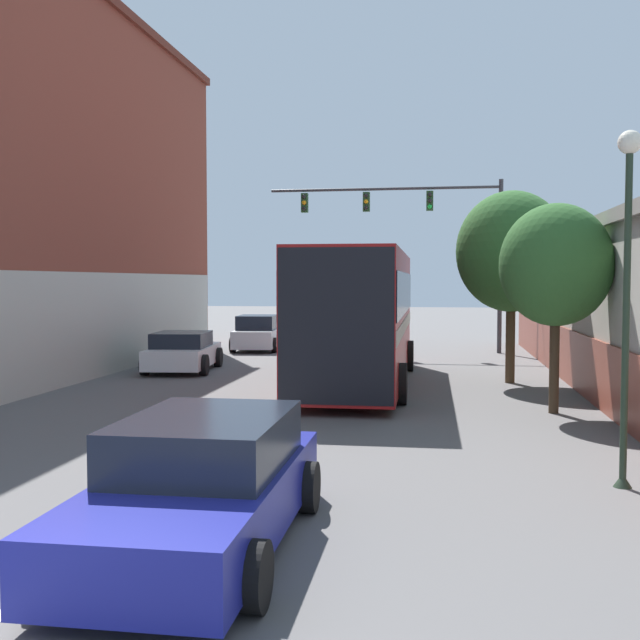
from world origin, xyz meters
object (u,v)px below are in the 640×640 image
Objects in this scene: bus at (359,311)px; parked_car_left_near at (258,334)px; hatchback_foreground at (202,486)px; parked_car_left_mid at (183,352)px; traffic_signal_gantry at (423,224)px; street_tree_near at (556,266)px; street_lamp at (627,276)px; street_tree_far at (512,252)px.

bus reaches higher than parked_car_left_near.
parked_car_left_mid is (-5.69, 15.44, -0.06)m from hatchback_foreground.
traffic_signal_gantry is at bearing -9.35° from bus.
street_tree_near reaches higher than hatchback_foreground.
street_lamp is 6.06m from street_tree_near.
hatchback_foreground is at bearing -148.09° from street_lamp.
parked_car_left_mid is 0.42× the size of traffic_signal_gantry.
street_tree_far is (4.61, 14.23, 3.09)m from hatchback_foreground.
hatchback_foreground is at bearing -166.00° from parked_car_left_mid.
street_lamp is (10.88, -12.20, 2.39)m from parked_car_left_mid.
street_lamp reaches higher than bus.
parked_car_left_mid is at bearing 169.98° from parked_car_left_near.
street_tree_near is (4.78, -3.93, 1.20)m from bus.
street_lamp reaches higher than parked_car_left_near.
parked_car_left_near reaches higher than parked_car_left_mid.
parked_car_left_mid is at bearing 131.71° from street_lamp.
hatchback_foreground is at bearing -94.59° from traffic_signal_gantry.
parked_car_left_near is 8.29m from traffic_signal_gantry.
street_tree_near is at bearing -130.11° from bus.
bus is at bearing 115.92° from street_lamp.
parked_car_left_mid is at bearing -134.11° from traffic_signal_gantry.
parked_car_left_near is 0.99× the size of parked_car_left_mid.
parked_car_left_mid is at bearing 69.08° from bus.
street_lamp is (10.24, -19.80, 2.32)m from parked_car_left_near.
bus is 1.13× the size of traffic_signal_gantry.
hatchback_foreground is at bearing -107.95° from street_tree_far.
traffic_signal_gantry reaches higher than street_lamp.
street_tree_far is (-0.58, 10.99, 0.76)m from street_lamp.
traffic_signal_gantry is at bearing -5.05° from hatchback_foreground.
street_tree_far is at bearing -18.42° from hatchback_foreground.
street_tree_far is (10.30, -1.21, 3.15)m from parked_car_left_mid.
street_lamp is at bearing -157.85° from parked_car_left_near.
traffic_signal_gantry reaches higher than street_tree_near.
street_tree_far reaches higher than street_tree_near.
bus is 2.71× the size of parked_car_left_near.
hatchback_foreground is 6.54m from street_lamp.
traffic_signal_gantry is at bearing 106.95° from street_tree_far.
bus is 13.29m from hatchback_foreground.
bus is 10.62m from traffic_signal_gantry.
parked_car_left_near is 17.29m from street_tree_near.
parked_car_left_mid is 0.86× the size of street_tree_near.
street_tree_far is at bearing -102.94° from parked_car_left_mid.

